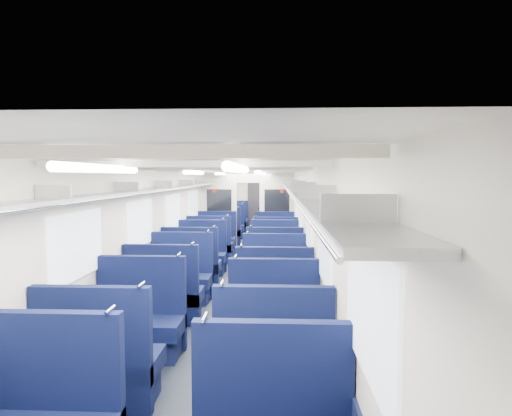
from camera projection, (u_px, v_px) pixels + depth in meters
The scene contains 37 objects.
floor at pixel (239, 271), 10.15m from camera, with size 2.80×18.00×0.01m, color black.
ceiling at pixel (239, 169), 9.98m from camera, with size 2.80×18.00×0.01m, color white.
wall_left at pixel (179, 220), 10.13m from camera, with size 0.02×18.00×2.35m, color beige.
dado_left at pixel (180, 256), 10.19m from camera, with size 0.03×17.90×0.70m, color black.
wall_right at pixel (300, 221), 10.00m from camera, with size 0.02×18.00×2.35m, color beige.
dado_right at pixel (299, 257), 10.06m from camera, with size 0.03×17.90×0.70m, color black.
wall_far at pixel (256, 200), 19.03m from camera, with size 2.80×0.02×2.35m, color beige.
luggage_rack_left at pixel (186, 186), 10.06m from camera, with size 0.36×17.40×0.18m.
luggage_rack_right at pixel (292, 186), 9.95m from camera, with size 0.36×17.40×0.18m.
windows at pixel (237, 212), 9.59m from camera, with size 2.78×15.60×0.75m.
ceiling_fittings at pixel (238, 172), 9.72m from camera, with size 2.70×16.06×0.11m.
end_door at pixel (256, 204), 18.98m from camera, with size 0.75×0.06×2.00m, color black.
bulkhead at pixel (248, 208), 13.33m from camera, with size 2.80×0.10×2.35m.
seat_4 at pixel (99, 367), 4.18m from camera, with size 1.11×0.61×1.24m.
seat_5 at pixel (273, 367), 4.19m from camera, with size 1.11×0.61×1.24m.
seat_6 at pixel (139, 324), 5.38m from camera, with size 1.11×0.61×1.24m.
seat_7 at pixel (274, 330), 5.20m from camera, with size 1.11×0.61×1.24m.
seat_8 at pixel (164, 297), 6.60m from camera, with size 1.11×0.61×1.24m.
seat_9 at pixel (274, 301), 6.38m from camera, with size 1.11×0.61×1.24m.
seat_10 at pixel (180, 280), 7.72m from camera, with size 1.11×0.61×1.24m.
seat_11 at pixel (275, 283), 7.50m from camera, with size 1.11×0.61×1.24m.
seat_12 at pixel (192, 267), 8.75m from camera, with size 1.11×0.61×1.24m.
seat_13 at pixel (275, 267), 8.75m from camera, with size 1.11×0.61×1.24m.
seat_14 at pixel (201, 257), 9.89m from camera, with size 1.11×0.61×1.24m.
seat_15 at pixel (275, 257), 9.90m from camera, with size 1.11×0.61×1.24m.
seat_16 at pixel (210, 247), 11.18m from camera, with size 1.11×0.61×1.24m.
seat_17 at pixel (275, 249), 10.88m from camera, with size 1.11×0.61×1.24m.
seat_18 at pixel (216, 241), 12.35m from camera, with size 1.11×0.61×1.24m.
seat_19 at pixel (275, 241), 12.21m from camera, with size 1.11×0.61×1.24m.
seat_20 at pixel (224, 233), 14.15m from camera, with size 1.11×0.61×1.24m.
seat_21 at pixel (275, 232), 14.25m from camera, with size 1.11×0.61×1.24m.
seat_22 at pixel (228, 228), 15.47m from camera, with size 1.11×0.61×1.24m.
seat_23 at pixel (275, 228), 15.36m from camera, with size 1.11×0.61×1.24m.
seat_24 at pixel (232, 224), 16.61m from camera, with size 1.11×0.61×1.24m.
seat_25 at pixel (275, 224), 16.59m from camera, with size 1.11×0.61×1.24m.
seat_26 at pixel (234, 221), 17.67m from camera, with size 1.11×0.61×1.24m.
seat_27 at pixel (276, 221), 17.72m from camera, with size 1.11×0.61×1.24m.
Camera 1 is at (0.85, -9.99, 2.20)m, focal length 30.81 mm.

